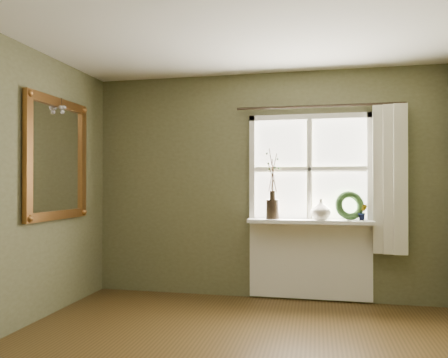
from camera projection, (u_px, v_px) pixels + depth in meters
wall_back at (262, 185)px, 5.10m from camera, size 4.00×0.10×2.60m
window_frame at (309, 169)px, 4.92m from camera, size 1.36×0.06×1.24m
window_sill at (309, 221)px, 4.81m from camera, size 1.36×0.26×0.04m
window_apron at (310, 260)px, 4.91m from camera, size 1.36×0.04×0.88m
dark_jug at (273, 209)px, 4.90m from camera, size 0.16×0.16×0.22m
cream_vase at (321, 209)px, 4.79m from camera, size 0.27×0.27×0.23m
wreath at (350, 209)px, 4.76m from camera, size 0.35×0.24×0.33m
potted_plant_left at (271, 212)px, 4.90m from camera, size 0.09×0.08×0.15m
potted_plant_right at (363, 212)px, 4.69m from camera, size 0.10×0.09×0.18m
curtain at (390, 179)px, 4.65m from camera, size 0.36×0.12×1.59m
curtain_rod at (318, 106)px, 4.85m from camera, size 1.84×0.03×0.03m
gilt_mirror at (57, 158)px, 4.45m from camera, size 0.10×1.04×1.24m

